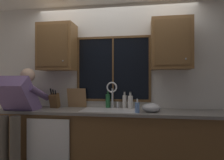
# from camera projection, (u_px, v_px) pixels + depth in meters

# --- Properties ---
(back_wall) EXTENTS (5.71, 0.12, 2.55)m
(back_wall) POSITION_uv_depth(u_px,v_px,m) (115.00, 85.00, 3.21)
(back_wall) COLOR silver
(back_wall) RESTS_ON floor
(window_glass) EXTENTS (1.10, 0.02, 0.95)m
(window_glass) POSITION_uv_depth(u_px,v_px,m) (113.00, 69.00, 3.14)
(window_glass) COLOR black
(window_frame_top) EXTENTS (1.17, 0.02, 0.04)m
(window_frame_top) POSITION_uv_depth(u_px,v_px,m) (113.00, 37.00, 3.14)
(window_frame_top) COLOR brown
(window_frame_bottom) EXTENTS (1.17, 0.02, 0.04)m
(window_frame_bottom) POSITION_uv_depth(u_px,v_px,m) (113.00, 100.00, 3.13)
(window_frame_bottom) COLOR brown
(window_frame_left) EXTENTS (0.03, 0.02, 0.95)m
(window_frame_left) POSITION_uv_depth(u_px,v_px,m) (78.00, 69.00, 3.22)
(window_frame_left) COLOR brown
(window_frame_right) EXTENTS (0.03, 0.02, 0.95)m
(window_frame_right) POSITION_uv_depth(u_px,v_px,m) (150.00, 68.00, 3.05)
(window_frame_right) COLOR brown
(window_mullion_center) EXTENTS (0.02, 0.02, 0.95)m
(window_mullion_center) POSITION_uv_depth(u_px,v_px,m) (113.00, 69.00, 3.13)
(window_mullion_center) COLOR brown
(lower_cabinet_run) EXTENTS (3.31, 0.58, 0.88)m
(lower_cabinet_run) POSITION_uv_depth(u_px,v_px,m) (111.00, 144.00, 2.86)
(lower_cabinet_run) COLOR brown
(lower_cabinet_run) RESTS_ON floor
(countertop) EXTENTS (3.37, 0.62, 0.04)m
(countertop) POSITION_uv_depth(u_px,v_px,m) (111.00, 112.00, 2.84)
(countertop) COLOR slate
(countertop) RESTS_ON lower_cabinet_run
(dishwasher_front) EXTENTS (0.60, 0.02, 0.74)m
(dishwasher_front) POSITION_uv_depth(u_px,v_px,m) (48.00, 147.00, 2.67)
(dishwasher_front) COLOR white
(upper_cabinet_left) EXTENTS (0.56, 0.36, 0.72)m
(upper_cabinet_left) POSITION_uv_depth(u_px,v_px,m) (57.00, 47.00, 3.12)
(upper_cabinet_left) COLOR brown
(upper_cabinet_right) EXTENTS (0.56, 0.36, 0.72)m
(upper_cabinet_right) POSITION_uv_depth(u_px,v_px,m) (171.00, 44.00, 2.85)
(upper_cabinet_right) COLOR brown
(sink) EXTENTS (0.80, 0.46, 0.21)m
(sink) POSITION_uv_depth(u_px,v_px,m) (110.00, 117.00, 2.85)
(sink) COLOR #B7B7BC
(sink) RESTS_ON lower_cabinet_run
(faucet) EXTENTS (0.18, 0.09, 0.40)m
(faucet) POSITION_uv_depth(u_px,v_px,m) (112.00, 92.00, 3.03)
(faucet) COLOR silver
(faucet) RESTS_ON countertop
(person_standing) EXTENTS (0.53, 0.70, 1.53)m
(person_standing) POSITION_uv_depth(u_px,v_px,m) (17.00, 109.00, 2.75)
(person_standing) COLOR #595147
(person_standing) RESTS_ON floor
(knife_block) EXTENTS (0.12, 0.18, 0.32)m
(knife_block) POSITION_uv_depth(u_px,v_px,m) (55.00, 101.00, 3.09)
(knife_block) COLOR brown
(knife_block) RESTS_ON countertop
(cutting_board) EXTENTS (0.30, 0.08, 0.30)m
(cutting_board) POSITION_uv_depth(u_px,v_px,m) (77.00, 98.00, 3.16)
(cutting_board) COLOR #997047
(cutting_board) RESTS_ON countertop
(mixing_bowl) EXTENTS (0.24, 0.24, 0.12)m
(mixing_bowl) POSITION_uv_depth(u_px,v_px,m) (151.00, 108.00, 2.69)
(mixing_bowl) COLOR #B7B7BC
(mixing_bowl) RESTS_ON countertop
(soap_dispenser) EXTENTS (0.06, 0.07, 0.19)m
(soap_dispenser) POSITION_uv_depth(u_px,v_px,m) (137.00, 107.00, 2.61)
(soap_dispenser) COLOR #668CCC
(soap_dispenser) RESTS_ON countertop
(bottle_green_glass) EXTENTS (0.07, 0.07, 0.27)m
(bottle_green_glass) POSITION_uv_depth(u_px,v_px,m) (108.00, 101.00, 3.10)
(bottle_green_glass) COLOR #1E592D
(bottle_green_glass) RESTS_ON countertop
(bottle_tall_clear) EXTENTS (0.08, 0.08, 0.26)m
(bottle_tall_clear) POSITION_uv_depth(u_px,v_px,m) (130.00, 102.00, 2.97)
(bottle_tall_clear) COLOR silver
(bottle_tall_clear) RESTS_ON countertop
(bottle_amber_small) EXTENTS (0.06, 0.06, 0.26)m
(bottle_amber_small) POSITION_uv_depth(u_px,v_px,m) (125.00, 101.00, 3.06)
(bottle_amber_small) COLOR silver
(bottle_amber_small) RESTS_ON countertop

